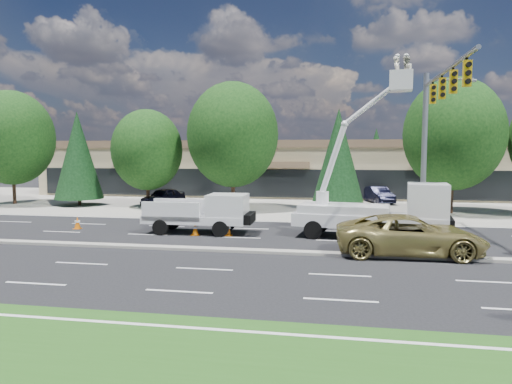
% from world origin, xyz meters
% --- Properties ---
extents(ground, '(140.00, 140.00, 0.00)m').
position_xyz_m(ground, '(0.00, 0.00, 0.00)').
color(ground, black).
rests_on(ground, ground).
extents(concrete_apron, '(140.00, 22.00, 0.01)m').
position_xyz_m(concrete_apron, '(0.00, 20.00, 0.01)').
color(concrete_apron, gray).
rests_on(concrete_apron, ground).
extents(road_median, '(120.00, 0.55, 0.12)m').
position_xyz_m(road_median, '(0.00, 0.00, 0.06)').
color(road_median, gray).
rests_on(road_median, ground).
extents(strip_mall, '(50.40, 15.40, 5.50)m').
position_xyz_m(strip_mall, '(0.00, 29.97, 2.83)').
color(strip_mall, '#C6AF88').
rests_on(strip_mall, ground).
extents(tree_front_a, '(6.86, 6.86, 9.52)m').
position_xyz_m(tree_front_a, '(-22.00, 15.00, 5.57)').
color(tree_front_a, '#332114').
rests_on(tree_front_a, ground).
extents(tree_front_b, '(3.90, 3.90, 7.68)m').
position_xyz_m(tree_front_b, '(-16.00, 15.00, 4.12)').
color(tree_front_b, '#332114').
rests_on(tree_front_b, ground).
extents(tree_front_c, '(5.60, 5.60, 7.77)m').
position_xyz_m(tree_front_c, '(-10.00, 15.00, 4.55)').
color(tree_front_c, '#332114').
rests_on(tree_front_c, ground).
extents(tree_front_d, '(7.02, 7.02, 9.74)m').
position_xyz_m(tree_front_d, '(-3.00, 15.00, 5.70)').
color(tree_front_d, '#332114').
rests_on(tree_front_d, ground).
extents(tree_front_e, '(3.85, 3.85, 7.59)m').
position_xyz_m(tree_front_e, '(5.00, 15.00, 4.07)').
color(tree_front_e, '#332114').
rests_on(tree_front_e, ground).
extents(tree_front_f, '(6.95, 6.95, 9.64)m').
position_xyz_m(tree_front_f, '(13.00, 15.00, 5.64)').
color(tree_front_f, '#332114').
rests_on(tree_front_f, ground).
extents(tree_back_a, '(4.19, 4.19, 8.26)m').
position_xyz_m(tree_back_a, '(-18.00, 42.00, 4.43)').
color(tree_back_a, '#332114').
rests_on(tree_back_a, ground).
extents(tree_back_b, '(5.20, 5.20, 10.25)m').
position_xyz_m(tree_back_b, '(-4.00, 42.00, 5.50)').
color(tree_back_b, '#332114').
rests_on(tree_back_b, ground).
extents(tree_back_c, '(3.79, 3.79, 7.46)m').
position_xyz_m(tree_back_c, '(10.00, 42.00, 4.00)').
color(tree_back_c, '#332114').
rests_on(tree_back_c, ground).
extents(tree_back_d, '(5.33, 5.33, 10.51)m').
position_xyz_m(tree_back_d, '(22.00, 42.00, 5.64)').
color(tree_back_d, '#332114').
rests_on(tree_back_d, ground).
extents(signal_mast, '(2.76, 10.16, 9.00)m').
position_xyz_m(signal_mast, '(10.03, 7.04, 6.06)').
color(signal_mast, gray).
rests_on(signal_mast, ground).
extents(utility_pickup, '(5.59, 2.29, 2.13)m').
position_xyz_m(utility_pickup, '(-2.20, 4.21, 0.88)').
color(utility_pickup, silver).
rests_on(utility_pickup, ground).
extents(bucket_truck, '(7.73, 3.27, 9.12)m').
position_xyz_m(bucket_truck, '(7.05, 4.12, 1.89)').
color(bucket_truck, silver).
rests_on(bucket_truck, ground).
extents(traffic_cone_a, '(0.40, 0.40, 0.70)m').
position_xyz_m(traffic_cone_a, '(-9.71, 4.30, 0.34)').
color(traffic_cone_a, orange).
rests_on(traffic_cone_a, ground).
extents(traffic_cone_b, '(0.40, 0.40, 0.70)m').
position_xyz_m(traffic_cone_b, '(-2.45, 3.50, 0.34)').
color(traffic_cone_b, orange).
rests_on(traffic_cone_b, ground).
extents(traffic_cone_c, '(0.40, 0.40, 0.70)m').
position_xyz_m(traffic_cone_c, '(-0.71, 3.64, 0.34)').
color(traffic_cone_c, orange).
rests_on(traffic_cone_c, ground).
extents(traffic_cone_d, '(0.40, 0.40, 0.70)m').
position_xyz_m(traffic_cone_d, '(7.02, 3.85, 0.34)').
color(traffic_cone_d, orange).
rests_on(traffic_cone_d, ground).
extents(minivan, '(6.25, 3.01, 1.72)m').
position_xyz_m(minivan, '(7.96, 0.60, 0.86)').
color(minivan, '#998B4A').
rests_on(minivan, ground).
extents(parked_car_west, '(3.01, 4.55, 1.44)m').
position_xyz_m(parked_car_west, '(-9.10, 16.00, 0.72)').
color(parked_car_west, black).
rests_on(parked_car_west, ground).
extents(parked_car_east, '(2.58, 4.52, 1.41)m').
position_xyz_m(parked_car_east, '(8.50, 20.94, 0.70)').
color(parked_car_east, black).
rests_on(parked_car_east, ground).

